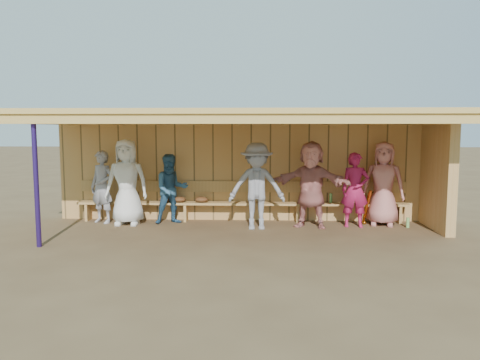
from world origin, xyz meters
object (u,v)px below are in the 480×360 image
(player_b, at_px, (127,182))
(bench, at_px, (241,199))
(player_a, at_px, (102,187))
(player_e, at_px, (257,186))
(player_g, at_px, (355,190))
(player_f, at_px, (311,184))
(player_c, at_px, (171,189))
(player_h, at_px, (383,184))

(player_b, distance_m, bench, 2.62)
(player_a, height_order, player_e, player_e)
(player_b, bearing_deg, player_e, -7.02)
(player_g, xyz_separation_m, bench, (-2.50, 0.51, -0.29))
(player_b, relative_size, player_f, 1.02)
(player_e, height_order, bench, player_e)
(player_a, xyz_separation_m, player_b, (0.62, -0.16, 0.14))
(player_a, height_order, player_f, player_f)
(player_g, distance_m, bench, 2.57)
(player_a, relative_size, bench, 0.22)
(player_a, bearing_deg, player_g, 21.88)
(player_a, xyz_separation_m, player_g, (5.66, -0.21, -0.01))
(player_c, relative_size, bench, 0.21)
(player_e, height_order, player_g, player_e)
(player_f, relative_size, player_h, 1.01)
(player_b, height_order, bench, player_b)
(player_b, bearing_deg, bench, 10.19)
(player_b, xyz_separation_m, player_g, (5.04, -0.04, -0.14))
(player_b, height_order, player_c, player_b)
(player_h, xyz_separation_m, bench, (-3.16, 0.31, -0.40))
(player_e, bearing_deg, player_g, 5.26)
(player_e, relative_size, player_f, 0.98)
(player_e, bearing_deg, player_c, 162.51)
(player_f, relative_size, bench, 0.25)
(player_h, height_order, bench, player_h)
(player_g, height_order, bench, player_g)
(player_b, bearing_deg, player_g, -0.73)
(player_c, distance_m, player_f, 3.13)
(player_a, relative_size, player_c, 1.05)
(player_a, distance_m, player_e, 3.56)
(player_b, xyz_separation_m, player_c, (0.97, 0.16, -0.17))
(player_c, height_order, player_f, player_f)
(player_b, height_order, player_f, player_b)
(bench, bearing_deg, player_b, -169.58)
(player_a, xyz_separation_m, player_c, (1.58, 0.00, -0.04))
(player_f, bearing_deg, player_h, 26.43)
(player_g, bearing_deg, player_e, -168.60)
(player_c, bearing_deg, player_a, 157.92)
(player_b, distance_m, player_g, 5.05)
(player_e, distance_m, bench, 0.97)
(player_h, bearing_deg, player_c, -164.33)
(player_g, bearing_deg, player_h, 20.72)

